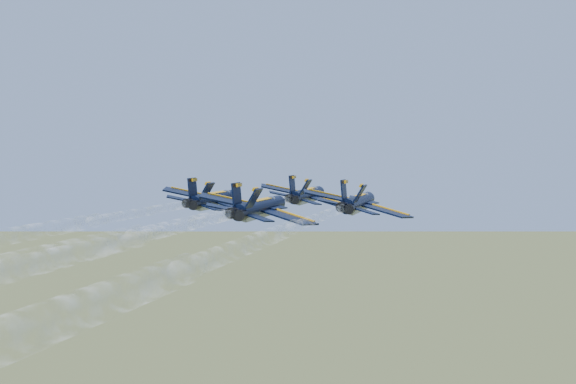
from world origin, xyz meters
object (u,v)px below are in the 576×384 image
(jet_lead, at_px, (308,195))
(jet_right, at_px, (358,202))
(jet_slot, at_px, (261,207))
(jet_left, at_px, (216,199))

(jet_lead, bearing_deg, jet_right, -53.36)
(jet_slot, bearing_deg, jet_left, 130.65)
(jet_left, bearing_deg, jet_lead, 54.23)
(jet_right, xyz_separation_m, jet_slot, (-9.01, -11.67, 0.00))
(jet_lead, distance_m, jet_right, 17.11)
(jet_lead, xyz_separation_m, jet_slot, (1.51, -25.17, 0.00))
(jet_left, relative_size, jet_right, 1.00)
(jet_lead, xyz_separation_m, jet_left, (-9.14, -13.31, 0.00))
(jet_left, distance_m, jet_slot, 15.93)
(jet_right, bearing_deg, jet_lead, 126.64)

